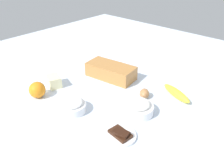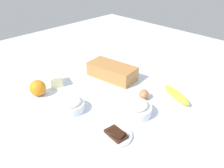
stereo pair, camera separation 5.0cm
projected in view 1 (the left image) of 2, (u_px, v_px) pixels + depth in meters
name	position (u px, v px, depth m)	size (l,w,h in m)	color
ground_plane	(112.00, 92.00, 1.24)	(2.40, 2.40, 0.02)	silver
loaf_pan	(111.00, 71.00, 1.34)	(0.30, 0.17, 0.08)	#B77A3D
flour_bowl	(138.00, 107.00, 1.05)	(0.14, 0.14, 0.07)	white
sugar_bowl	(73.00, 106.00, 1.06)	(0.12, 0.12, 0.06)	white
banana	(176.00, 93.00, 1.17)	(0.19, 0.04, 0.04)	yellow
orange_fruit	(37.00, 90.00, 1.16)	(0.08, 0.08, 0.08)	orange
butter_block	(54.00, 81.00, 1.26)	(0.09, 0.06, 0.06)	#F4EDB2
egg_near_butter	(144.00, 94.00, 1.16)	(0.05, 0.05, 0.06)	#B27849
chocolate_plate	(120.00, 135.00, 0.92)	(0.13, 0.13, 0.03)	white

